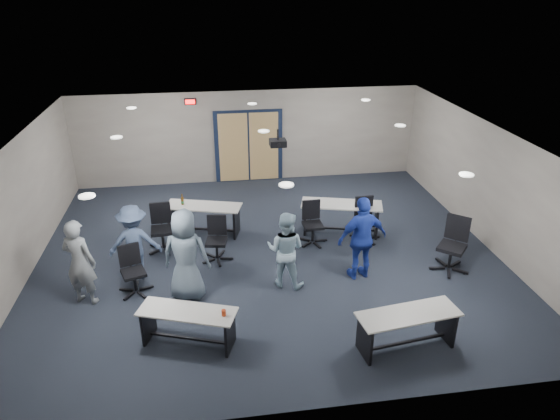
{
  "coord_description": "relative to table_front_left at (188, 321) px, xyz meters",
  "views": [
    {
      "loc": [
        -1.16,
        -9.62,
        5.63
      ],
      "look_at": [
        0.23,
        -0.3,
        1.19
      ],
      "focal_mm": 32.0,
      "sensor_mm": 36.0,
      "label": 1
    }
  ],
  "objects": [
    {
      "name": "floor",
      "position": [
        1.68,
        2.79,
        -0.45
      ],
      "size": [
        10.0,
        10.0,
        0.0
      ],
      "primitive_type": "plane",
      "color": "black",
      "rests_on": "ground"
    },
    {
      "name": "back_wall",
      "position": [
        1.68,
        7.29,
        0.9
      ],
      "size": [
        10.0,
        0.04,
        2.7
      ],
      "primitive_type": "cube",
      "color": "gray",
      "rests_on": "floor"
    },
    {
      "name": "front_wall",
      "position": [
        1.68,
        -1.71,
        0.9
      ],
      "size": [
        10.0,
        0.04,
        2.7
      ],
      "primitive_type": "cube",
      "color": "gray",
      "rests_on": "floor"
    },
    {
      "name": "left_wall",
      "position": [
        -3.32,
        2.79,
        0.9
      ],
      "size": [
        0.04,
        9.0,
        2.7
      ],
      "primitive_type": "cube",
      "color": "gray",
      "rests_on": "floor"
    },
    {
      "name": "right_wall",
      "position": [
        6.68,
        2.79,
        0.9
      ],
      "size": [
        0.04,
        9.0,
        2.7
      ],
      "primitive_type": "cube",
      "color": "gray",
      "rests_on": "floor"
    },
    {
      "name": "ceiling",
      "position": [
        1.68,
        2.79,
        2.25
      ],
      "size": [
        10.0,
        9.0,
        0.04
      ],
      "primitive_type": "cube",
      "color": "white",
      "rests_on": "back_wall"
    },
    {
      "name": "double_door",
      "position": [
        1.68,
        7.25,
        0.6
      ],
      "size": [
        2.0,
        0.07,
        2.2
      ],
      "color": "black",
      "rests_on": "back_wall"
    },
    {
      "name": "exit_sign",
      "position": [
        0.08,
        7.23,
        2.0
      ],
      "size": [
        0.32,
        0.07,
        0.18
      ],
      "color": "black",
      "rests_on": "back_wall"
    },
    {
      "name": "ceiling_projector",
      "position": [
        1.98,
        3.29,
        1.95
      ],
      "size": [
        0.35,
        0.32,
        0.37
      ],
      "color": "black",
      "rests_on": "ceiling"
    },
    {
      "name": "ceiling_can_lights",
      "position": [
        1.68,
        3.04,
        2.22
      ],
      "size": [
        6.24,
        5.74,
        0.02
      ],
      "primitive_type": null,
      "color": "white",
      "rests_on": "ceiling"
    },
    {
      "name": "table_front_left",
      "position": [
        0.0,
        0.0,
        0.0
      ],
      "size": [
        1.7,
        1.05,
        0.76
      ],
      "rotation": [
        0.0,
        0.0,
        -0.34
      ],
      "color": "beige",
      "rests_on": "floor"
    },
    {
      "name": "table_front_right",
      "position": [
        3.55,
        -0.63,
        0.02
      ],
      "size": [
        1.75,
        0.79,
        0.69
      ],
      "rotation": [
        0.0,
        0.0,
        0.13
      ],
      "color": "beige",
      "rests_on": "floor"
    },
    {
      "name": "table_back_left",
      "position": [
        0.29,
        3.99,
        0.05
      ],
      "size": [
        1.87,
        1.06,
        0.99
      ],
      "rotation": [
        0.0,
        0.0,
        -0.28
      ],
      "color": "beige",
      "rests_on": "floor"
    },
    {
      "name": "table_back_right",
      "position": [
        3.53,
        3.52,
        0.07
      ],
      "size": [
        1.99,
        1.11,
        0.76
      ],
      "rotation": [
        0.0,
        0.0,
        -0.27
      ],
      "color": "beige",
      "rests_on": "floor"
    },
    {
      "name": "chair_back_a",
      "position": [
        -0.64,
        3.3,
        0.09
      ],
      "size": [
        0.71,
        0.71,
        1.08
      ],
      "primitive_type": null,
      "rotation": [
        0.0,
        0.0,
        0.06
      ],
      "color": "black",
      "rests_on": "floor"
    },
    {
      "name": "chair_back_b",
      "position": [
        0.55,
        2.67,
        0.04
      ],
      "size": [
        0.72,
        0.72,
        0.99
      ],
      "primitive_type": null,
      "rotation": [
        0.0,
        0.0,
        -0.17
      ],
      "color": "black",
      "rests_on": "floor"
    },
    {
      "name": "chair_back_c",
      "position": [
        2.76,
        3.11,
        0.05
      ],
      "size": [
        0.65,
        0.65,
        1.0
      ],
      "primitive_type": null,
      "rotation": [
        0.0,
        0.0,
        0.04
      ],
      "color": "black",
      "rests_on": "floor"
    },
    {
      "name": "chair_back_d",
      "position": [
        4.01,
        3.08,
        0.06
      ],
      "size": [
        0.68,
        0.68,
        1.03
      ],
      "primitive_type": null,
      "rotation": [
        0.0,
        0.0,
        0.05
      ],
      "color": "black",
      "rests_on": "floor"
    },
    {
      "name": "chair_loose_left",
      "position": [
        -1.07,
        1.66,
        0.04
      ],
      "size": [
        0.78,
        0.78,
        0.97
      ],
      "primitive_type": null,
      "rotation": [
        0.0,
        0.0,
        0.34
      ],
      "color": "black",
      "rests_on": "floor"
    },
    {
      "name": "chair_loose_right",
      "position": [
        5.36,
        1.55,
        0.13
      ],
      "size": [
        1.03,
        1.03,
        1.17
      ],
      "primitive_type": null,
      "rotation": [
        0.0,
        0.0,
        -0.73
      ],
      "color": "black",
      "rests_on": "floor"
    },
    {
      "name": "person_gray",
      "position": [
        -1.97,
        1.5,
        0.41
      ],
      "size": [
        0.73,
        0.61,
        1.72
      ],
      "primitive_type": "imported",
      "rotation": [
        0.0,
        0.0,
        2.78
      ],
      "color": "gray",
      "rests_on": "floor"
    },
    {
      "name": "person_plaid",
      "position": [
        -0.04,
        1.39,
        0.46
      ],
      "size": [
        1.0,
        0.77,
        1.82
      ],
      "primitive_type": "imported",
      "rotation": [
        0.0,
        0.0,
        2.91
      ],
      "color": "slate",
      "rests_on": "floor"
    },
    {
      "name": "person_lightblue",
      "position": [
        1.87,
        1.53,
        0.34
      ],
      "size": [
        0.95,
        0.86,
        1.58
      ],
      "primitive_type": "imported",
      "rotation": [
        0.0,
        0.0,
        2.71
      ],
      "color": "#A1C2D6",
      "rests_on": "floor"
    },
    {
      "name": "person_navy",
      "position": [
        3.43,
        1.59,
        0.43
      ],
      "size": [
        1.09,
        0.6,
        1.77
      ],
      "primitive_type": "imported",
      "rotation": [
        0.0,
        0.0,
        3.32
      ],
      "color": "#1D34A0",
      "rests_on": "floor"
    },
    {
      "name": "person_back",
      "position": [
        -1.08,
        2.25,
        0.35
      ],
      "size": [
        1.05,
        0.63,
        1.59
      ],
      "primitive_type": "imported",
      "rotation": [
        0.0,
        0.0,
        3.18
      ],
      "color": "#44577C",
      "rests_on": "floor"
    }
  ]
}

